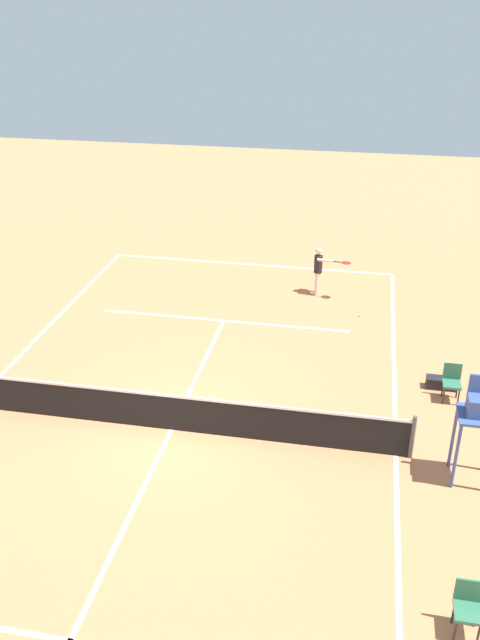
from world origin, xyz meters
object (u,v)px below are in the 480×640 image
Objects in this scene: courtside_chair_mid at (452,381)px; player_serving at (320,267)px; umpire_chair at (478,414)px; tennis_ball at (360,316)px; courtside_chair_near at (468,606)px; equipment_bag at (441,383)px.

player_serving is at bearing -57.01° from courtside_chair_mid.
courtside_chair_mid is (0.12, -3.06, -1.07)m from umpire_chair.
courtside_chair_near reaches higher than tennis_ball.
courtside_chair_near is at bearing 100.25° from tennis_ball.
equipment_bag is (0.17, -0.50, -0.38)m from courtside_chair_mid.
courtside_chair_mid is (-0.32, -6.98, 0.00)m from courtside_chair_near.
courtside_chair_near is (0.44, 3.92, -1.07)m from umpire_chair.
umpire_chair is 4.09m from courtside_chair_near.
tennis_ball is 0.03× the size of umpire_chair.
courtside_chair_near is 7.49m from equipment_bag.
equipment_bag is at bearing 119.88° from tennis_ball.
umpire_chair is at bearing 108.63° from tennis_ball.
courtside_chair_mid is at bearing 109.12° from equipment_bag.
courtside_chair_mid is 0.65m from equipment_bag.
courtside_chair_mid is (-3.80, 5.85, -0.43)m from player_serving.
tennis_ball is at bearing -61.26° from courtside_chair_mid.
tennis_ball is at bearing -71.37° from umpire_chair.
equipment_bag is (-3.62, 5.35, -0.81)m from player_serving.
tennis_ball is 0.07× the size of courtside_chair_mid.
courtside_chair_mid is at bearing -92.66° from courtside_chair_near.
player_serving is at bearing -66.27° from umpire_chair.
player_serving is 2.14× the size of equipment_bag.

